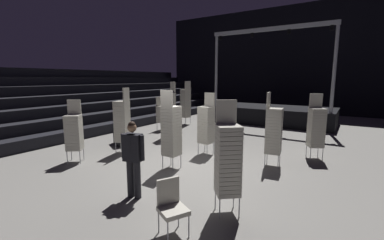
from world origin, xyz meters
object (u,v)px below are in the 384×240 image
at_px(chair_stack_rear_centre, 316,127).
at_px(chair_stack_mid_centre, 228,159).
at_px(chair_stack_front_left, 186,103).
at_px(chair_stack_rear_left, 74,132).
at_px(chair_stack_aisle_right, 274,130).
at_px(chair_stack_mid_left, 162,114).
at_px(chair_stack_aisle_left, 169,110).
at_px(chair_stack_front_right, 206,124).
at_px(equipment_road_case, 123,136).
at_px(loose_chair_near_man, 171,204).
at_px(stage_riser, 273,113).
at_px(chair_stack_mid_right, 122,121).
at_px(man_with_tie, 133,155).
at_px(chair_stack_rear_right, 171,130).

bearing_deg(chair_stack_rear_centre, chair_stack_mid_centre, 50.94).
bearing_deg(chair_stack_front_left, chair_stack_rear_left, -158.85).
bearing_deg(chair_stack_aisle_right, chair_stack_rear_left, -67.79).
distance_m(chair_stack_mid_left, chair_stack_aisle_left, 1.83).
height_order(chair_stack_front_right, chair_stack_aisle_right, chair_stack_aisle_right).
relative_size(equipment_road_case, loose_chair_near_man, 0.95).
xyz_separation_m(chair_stack_front_left, loose_chair_near_man, (5.72, -8.92, -0.70)).
relative_size(stage_riser, chair_stack_aisle_left, 2.73).
xyz_separation_m(chair_stack_front_left, chair_stack_aisle_right, (6.21, -4.53, -0.13)).
xyz_separation_m(chair_stack_rear_centre, equipment_road_case, (-6.74, -2.10, -0.75)).
bearing_deg(chair_stack_rear_centre, chair_stack_mid_left, -35.27).
bearing_deg(stage_riser, chair_stack_rear_left, -106.78).
bearing_deg(loose_chair_near_man, chair_stack_mid_right, -96.37).
bearing_deg(equipment_road_case, chair_stack_front_right, 10.10).
bearing_deg(chair_stack_mid_left, chair_stack_aisle_left, 46.32).
bearing_deg(chair_stack_front_right, chair_stack_mid_right, 36.07).
height_order(chair_stack_rear_left, equipment_road_case, chair_stack_rear_left).
height_order(chair_stack_mid_left, chair_stack_aisle_left, chair_stack_aisle_left).
height_order(man_with_tie, chair_stack_aisle_right, chair_stack_aisle_right).
bearing_deg(equipment_road_case, chair_stack_aisle_left, 64.93).
xyz_separation_m(chair_stack_rear_right, equipment_road_case, (-3.34, 1.20, -0.83)).
bearing_deg(man_with_tie, chair_stack_mid_centre, -178.52).
xyz_separation_m(man_with_tie, equipment_road_case, (-3.77, 3.16, -0.65)).
xyz_separation_m(chair_stack_aisle_left, chair_stack_aisle_right, (4.89, -1.30, -0.13)).
bearing_deg(chair_stack_front_right, chair_stack_rear_left, 51.32).
bearing_deg(chair_stack_mid_left, stage_riser, 138.42).
relative_size(chair_stack_front_left, equipment_road_case, 2.75).
bearing_deg(chair_stack_mid_left, equipment_road_case, 5.42).
bearing_deg(chair_stack_front_right, chair_stack_mid_centre, 132.20).
bearing_deg(chair_stack_mid_centre, chair_stack_rear_centre, -141.34).
distance_m(chair_stack_mid_right, chair_stack_rear_centre, 6.54).
bearing_deg(chair_stack_aisle_right, man_with_tie, -34.87).
bearing_deg(chair_stack_rear_left, stage_riser, -145.90).
distance_m(stage_riser, chair_stack_front_right, 7.74).
distance_m(chair_stack_mid_left, chair_stack_mid_right, 4.12).
height_order(chair_stack_rear_left, chair_stack_aisle_left, chair_stack_aisle_left).
xyz_separation_m(chair_stack_rear_left, loose_chair_near_man, (4.86, -1.41, -0.45)).
xyz_separation_m(man_with_tie, chair_stack_rear_right, (-0.43, 1.96, 0.18)).
distance_m(chair_stack_mid_right, chair_stack_aisle_right, 5.08).
relative_size(man_with_tie, equipment_road_case, 1.91).
distance_m(equipment_road_case, loose_chair_near_man, 6.50).
height_order(man_with_tie, chair_stack_rear_centre, chair_stack_rear_centre).
distance_m(chair_stack_aisle_left, loose_chair_near_man, 7.22).
bearing_deg(chair_stack_front_right, chair_stack_rear_centre, -148.78).
bearing_deg(chair_stack_rear_left, chair_stack_mid_centre, 137.82).
xyz_separation_m(chair_stack_front_right, chair_stack_aisle_left, (-2.58, 1.28, 0.17)).
bearing_deg(chair_stack_mid_centre, chair_stack_mid_right, -60.62).
relative_size(chair_stack_mid_right, chair_stack_rear_centre, 1.08).
bearing_deg(chair_stack_aisle_right, chair_stack_front_right, -97.27).
bearing_deg(man_with_tie, chair_stack_mid_right, -51.53).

